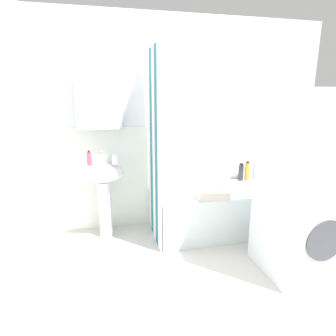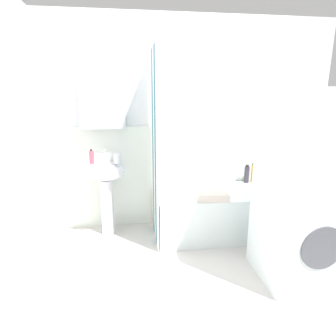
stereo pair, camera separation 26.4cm
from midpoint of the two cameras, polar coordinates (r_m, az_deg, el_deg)
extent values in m
cube|color=silver|center=(2.64, 5.94, -22.11)|extent=(4.80, 5.60, 0.04)
cube|color=white|center=(3.36, -0.64, 8.58)|extent=(3.60, 0.05, 2.40)
cube|color=white|center=(3.45, -0.50, -1.45)|extent=(3.60, 0.02, 1.20)
cube|color=silver|center=(3.17, -16.13, 12.52)|extent=(0.48, 0.12, 0.56)
cube|color=white|center=(2.51, -32.91, 4.13)|extent=(0.05, 1.81, 2.40)
cube|color=white|center=(2.65, -30.42, -8.63)|extent=(0.02, 1.81, 1.20)
cylinder|color=white|center=(3.27, -14.81, -8.12)|extent=(0.14, 0.14, 0.64)
ellipsoid|color=white|center=(3.13, -15.30, -1.02)|extent=(0.44, 0.34, 0.20)
cylinder|color=silver|center=(3.20, -15.40, 1.61)|extent=(0.03, 0.03, 0.05)
cylinder|color=silver|center=(3.14, -15.50, 2.39)|extent=(0.02, 0.10, 0.02)
sphere|color=silver|center=(3.18, -15.51, 3.11)|extent=(0.03, 0.03, 0.03)
cylinder|color=#CA5065|center=(3.07, -17.93, 1.72)|extent=(0.05, 0.05, 0.13)
sphere|color=#2B222F|center=(3.06, -18.05, 3.16)|extent=(0.02, 0.02, 0.02)
cylinder|color=white|center=(3.06, -12.96, 1.64)|extent=(0.07, 0.07, 0.10)
cube|color=white|center=(3.34, 7.65, -8.44)|extent=(1.44, 0.69, 0.50)
cube|color=white|center=(2.68, -4.56, 2.62)|extent=(0.01, 0.14, 2.00)
cube|color=#276783|center=(2.81, -4.99, 3.19)|extent=(0.01, 0.14, 2.00)
cube|color=white|center=(2.94, -5.38, 3.70)|extent=(0.01, 0.14, 2.00)
cube|color=#266D7C|center=(3.08, -5.73, 4.17)|extent=(0.01, 0.14, 2.00)
cube|color=white|center=(3.21, -6.06, 4.61)|extent=(0.01, 0.14, 2.00)
cylinder|color=#2C4C9A|center=(3.72, 15.25, -0.72)|extent=(0.05, 0.05, 0.19)
cylinder|color=black|center=(3.70, 15.36, 0.92)|extent=(0.03, 0.03, 0.02)
cylinder|color=gold|center=(3.65, 13.63, -0.75)|extent=(0.05, 0.05, 0.22)
cylinder|color=#272726|center=(3.62, 13.74, 1.09)|extent=(0.04, 0.04, 0.02)
cylinder|color=#302B36|center=(3.62, 12.45, -0.97)|extent=(0.06, 0.06, 0.20)
cylinder|color=black|center=(3.59, 12.55, 0.72)|extent=(0.04, 0.04, 0.02)
cube|color=beige|center=(2.98, 6.30, -5.30)|extent=(0.36, 0.25, 0.08)
cube|color=white|center=(2.77, 22.46, -11.18)|extent=(0.64, 0.59, 0.80)
cube|color=white|center=(2.54, 24.22, 5.37)|extent=(0.64, 0.59, 0.80)
cylinder|color=#4D4F57|center=(2.54, 26.56, -13.03)|extent=(0.35, 0.01, 0.35)
camera|label=1|loc=(0.13, -92.57, -0.67)|focal=30.34mm
camera|label=2|loc=(0.13, 87.43, 0.67)|focal=30.34mm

